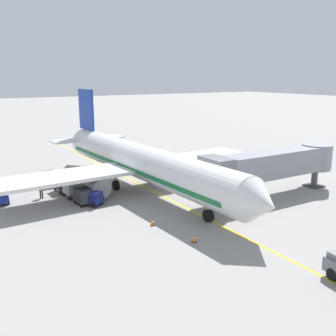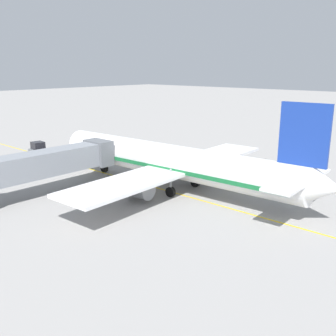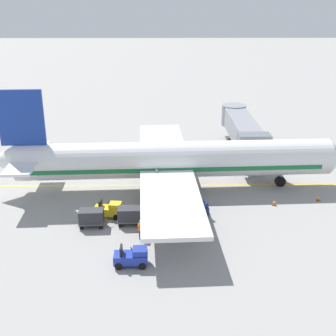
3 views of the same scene
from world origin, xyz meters
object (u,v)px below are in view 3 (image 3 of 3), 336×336
object	(u,v)px
baggage_tug_trailing	(132,257)
ground_crew_wing_walker	(140,228)
baggage_tug_spare	(195,211)
parked_airliner	(173,160)
baggage_cart_third_in_train	(130,214)
safety_cone_nose_right	(319,198)
baggage_cart_second_in_train	(157,213)
baggage_cart_tail_end	(91,217)
safety_cone_nose_left	(274,202)
baggage_tug_lead	(109,210)
baggage_cart_front	(189,212)
jet_bridge	(242,129)

from	to	relation	value
baggage_tug_trailing	ground_crew_wing_walker	xyz separation A→B (m)	(-3.87, 0.45, 0.24)
baggage_tug_spare	parked_airliner	bearing A→B (deg)	-164.05
baggage_cart_third_in_train	safety_cone_nose_right	world-z (taller)	baggage_cart_third_in_train
baggage_cart_second_in_train	safety_cone_nose_right	bearing A→B (deg)	105.51
baggage_cart_tail_end	safety_cone_nose_left	world-z (taller)	baggage_cart_tail_end
baggage_tug_lead	baggage_tug_spare	size ratio (longest dim) A/B	0.95
baggage_cart_tail_end	baggage_cart_front	bearing A→B (deg)	95.92
baggage_tug_lead	baggage_tug_spare	distance (m)	7.80
baggage_cart_second_in_train	ground_crew_wing_walker	size ratio (longest dim) A/B	1.73
ground_crew_wing_walker	safety_cone_nose_right	world-z (taller)	ground_crew_wing_walker
safety_cone_nose_left	parked_airliner	bearing A→B (deg)	-112.44
baggage_tug_trailing	baggage_cart_front	world-z (taller)	baggage_tug_trailing
safety_cone_nose_left	baggage_tug_trailing	bearing A→B (deg)	-52.32
safety_cone_nose_left	jet_bridge	bearing A→B (deg)	-176.97
safety_cone_nose_right	parked_airliner	bearing A→B (deg)	-101.87
parked_airliner	jet_bridge	bearing A→B (deg)	140.23
baggage_tug_spare	baggage_cart_front	distance (m)	0.85
safety_cone_nose_left	safety_cone_nose_right	bearing A→B (deg)	102.15
baggage_tug_lead	ground_crew_wing_walker	xyz separation A→B (m)	(3.95, 3.05, 0.24)
baggage_cart_tail_end	safety_cone_nose_right	size ratio (longest dim) A/B	4.96
baggage_tug_spare	safety_cone_nose_right	bearing A→B (deg)	106.06
parked_airliner	ground_crew_wing_walker	bearing A→B (deg)	-15.58
baggage_cart_third_in_train	ground_crew_wing_walker	distance (m)	2.75
baggage_cart_third_in_train	ground_crew_wing_walker	bearing A→B (deg)	22.75
baggage_cart_third_in_train	safety_cone_nose_right	xyz separation A→B (m)	(-4.67, 18.30, -0.66)
parked_airliner	baggage_cart_third_in_train	world-z (taller)	parked_airliner
baggage_tug_trailing	baggage_cart_second_in_train	bearing A→B (deg)	165.33
jet_bridge	baggage_cart_tail_end	distance (m)	24.96
ground_crew_wing_walker	baggage_tug_trailing	bearing A→B (deg)	-6.68
baggage_cart_third_in_train	baggage_tug_trailing	bearing A→B (deg)	5.44
parked_airliner	baggage_cart_third_in_train	size ratio (longest dim) A/B	12.75
jet_bridge	ground_crew_wing_walker	size ratio (longest dim) A/B	10.08
baggage_cart_third_in_train	baggage_cart_tail_end	distance (m)	3.33
baggage_cart_second_in_train	jet_bridge	bearing A→B (deg)	149.98
baggage_tug_spare	baggage_cart_second_in_train	bearing A→B (deg)	-76.48
baggage_tug_lead	baggage_cart_tail_end	xyz separation A→B (m)	(1.78, -1.32, 0.24)
parked_airliner	baggage_tug_lead	xyz separation A→B (m)	(6.28, -5.90, -2.47)
baggage_tug_trailing	baggage_tug_spare	distance (m)	9.11
jet_bridge	safety_cone_nose_left	xyz separation A→B (m)	(14.79, 0.78, -3.17)
baggage_tug_trailing	baggage_cart_second_in_train	world-z (taller)	baggage_tug_trailing
ground_crew_wing_walker	safety_cone_nose_right	xyz separation A→B (m)	(-7.21, 17.24, -0.66)
baggage_cart_third_in_train	safety_cone_nose_left	size ratio (longest dim) A/B	4.96
baggage_cart_second_in_train	baggage_cart_front	bearing A→B (deg)	95.32
safety_cone_nose_right	baggage_cart_front	bearing A→B (deg)	-72.36
baggage_tug_trailing	baggage_tug_spare	xyz separation A→B (m)	(-7.48, 5.20, 0.00)
parked_airliner	baggage_tug_trailing	xyz separation A→B (m)	(14.10, -3.31, -2.47)
baggage_tug_lead	baggage_tug_spare	bearing A→B (deg)	87.53
ground_crew_wing_walker	baggage_cart_tail_end	bearing A→B (deg)	-116.31
parked_airliner	baggage_cart_second_in_train	size ratio (longest dim) A/B	12.75
baggage_tug_lead	baggage_cart_third_in_train	size ratio (longest dim) A/B	0.90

